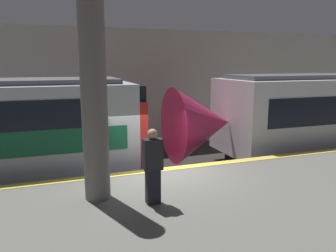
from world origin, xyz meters
TOP-DOWN VIEW (x-y plane):
  - ground_plane at (0.00, 0.00)m, footprint 120.00×120.00m
  - platform at (0.00, -2.48)m, footprint 40.00×4.96m
  - station_rear_barrier at (0.00, 6.78)m, footprint 50.00×0.15m
  - support_pillar_near at (-1.84, -1.46)m, footprint 0.53×0.53m
  - person_waiting at (-0.82, -2.12)m, footprint 0.38×0.24m

SIDE VIEW (x-z plane):
  - ground_plane at x=0.00m, z-range 0.00..0.00m
  - platform at x=0.00m, z-range 0.00..1.12m
  - person_waiting at x=-0.82m, z-range 1.15..2.71m
  - station_rear_barrier at x=0.00m, z-range 0.00..5.49m
  - support_pillar_near at x=-1.84m, z-range 1.12..5.16m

